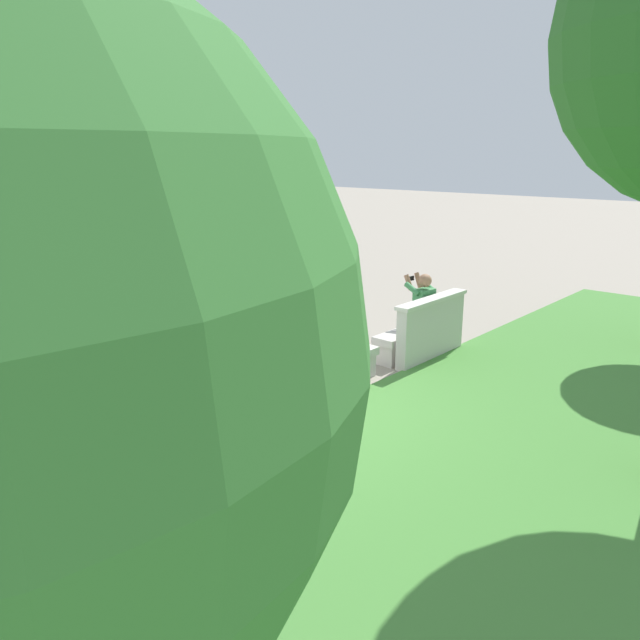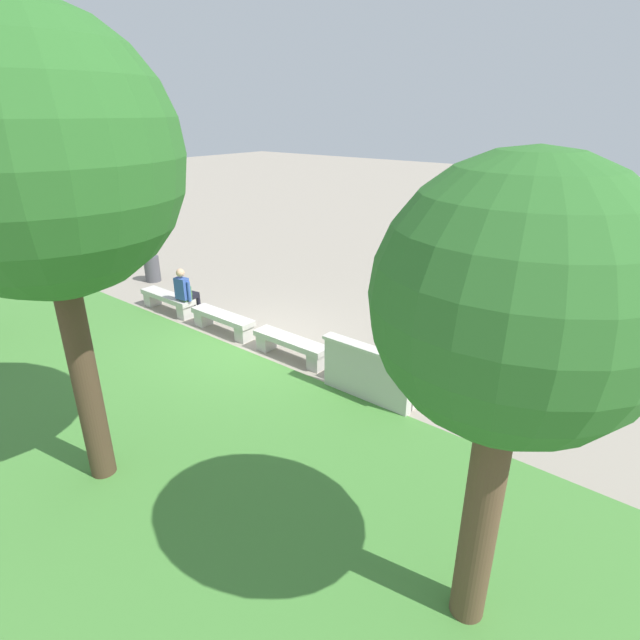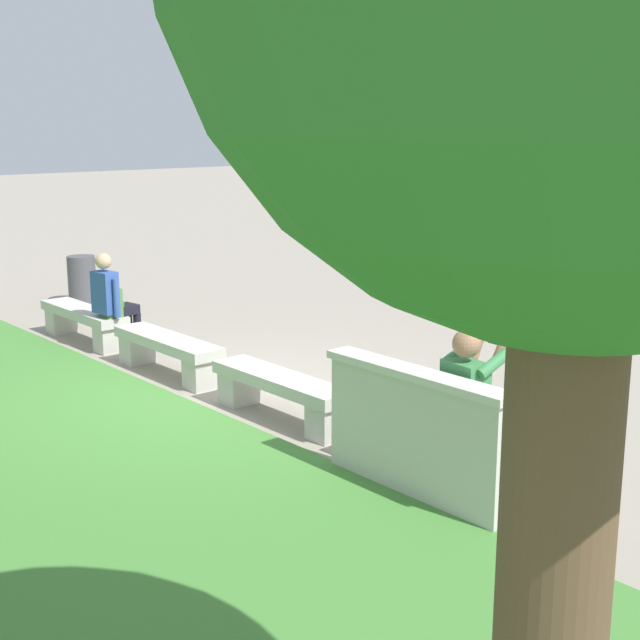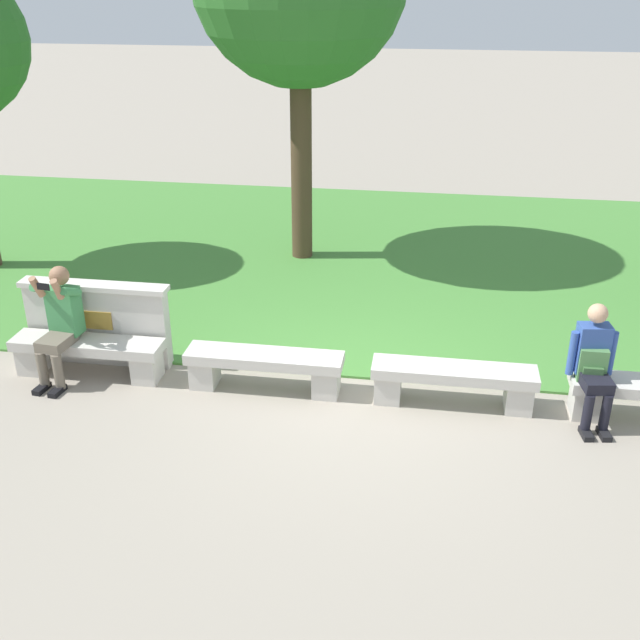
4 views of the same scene
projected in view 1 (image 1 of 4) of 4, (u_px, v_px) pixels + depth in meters
The scene contains 9 objects.
ground_plane at pixel (279, 410), 8.11m from camera, with size 80.00×80.00×0.00m, color gray.
bench_main at pixel (413, 337), 10.27m from camera, with size 1.75×0.40×0.45m.
bench_near at pixel (331, 369), 8.78m from camera, with size 1.75×0.40×0.45m.
bench_mid at pixel (216, 413), 7.29m from camera, with size 1.75×0.40×0.45m.
bench_far at pixel (41, 481), 5.79m from camera, with size 1.75×0.40×0.45m.
backrest_wall_with_plaque at pixel (431, 328), 10.00m from camera, with size 1.77×0.24×1.01m.
person_photographer at pixel (418, 307), 10.38m from camera, with size 0.50×0.75×1.32m.
person_distant at pixel (101, 419), 6.23m from camera, with size 0.48×0.71×1.26m.
backpack at pixel (104, 423), 6.23m from camera, with size 0.28×0.24×0.43m.
Camera 1 is at (5.26, 5.40, 3.26)m, focal length 35.00 mm.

